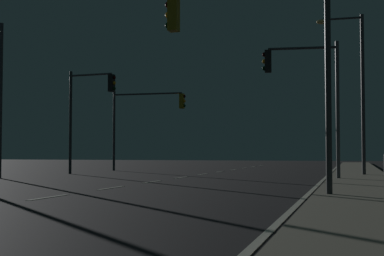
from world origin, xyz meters
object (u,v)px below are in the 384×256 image
Objects in this scene: traffic_light_far_right at (89,102)px; traffic_light_far_center at (145,113)px; traffic_light_near_left at (306,83)px; traffic_light_mid_left at (255,42)px; street_lamp_across_street at (355,78)px.

traffic_light_far_center is (1.11, 5.85, -0.22)m from traffic_light_far_right.
traffic_light_near_left is 0.99× the size of traffic_light_mid_left.
traffic_light_far_center is 14.26m from street_lamp_across_street.
traffic_light_far_center is (-11.08, 9.88, -0.37)m from traffic_light_near_left.
traffic_light_far_right is at bearing 161.68° from traffic_light_near_left.
street_lamp_across_street reaches higher than traffic_light_far_right.
traffic_light_mid_left is at bearing -94.26° from traffic_light_near_left.
traffic_light_far_right is at bearing -178.55° from street_lamp_across_street.
traffic_light_near_left is 0.73× the size of street_lamp_across_street.
street_lamp_across_street is (2.70, 13.21, 0.60)m from traffic_light_mid_left.
street_lamp_across_street is at bearing 78.47° from traffic_light_mid_left.
traffic_light_near_left is 1.00× the size of traffic_light_far_right.
traffic_light_far_right is 0.74× the size of street_lamp_across_street.
traffic_light_mid_left is (-0.66, -8.82, 0.11)m from traffic_light_near_left.
traffic_light_near_left is at bearing -18.32° from traffic_light_far_right.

